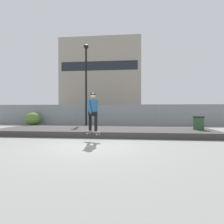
{
  "coord_description": "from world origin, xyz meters",
  "views": [
    {
      "loc": [
        1.58,
        -7.05,
        1.38
      ],
      "look_at": [
        0.33,
        4.61,
        1.24
      ],
      "focal_mm": 30.22,
      "sensor_mm": 36.0,
      "label": 1
    }
  ],
  "objects_px": {
    "skater": "(93,110)",
    "parked_car_near": "(97,115)",
    "trash_bin": "(199,126)",
    "skateboard": "(93,133)",
    "shrub_left": "(33,119)",
    "parked_car_mid": "(156,115)",
    "street_lamp": "(86,75)"
  },
  "relations": [
    {
      "from": "parked_car_mid",
      "to": "shrub_left",
      "type": "height_order",
      "value": "parked_car_mid"
    },
    {
      "from": "shrub_left",
      "to": "parked_car_mid",
      "type": "bearing_deg",
      "value": 15.89
    },
    {
      "from": "skater",
      "to": "street_lamp",
      "type": "relative_size",
      "value": 0.24
    },
    {
      "from": "skater",
      "to": "parked_car_mid",
      "type": "height_order",
      "value": "skater"
    },
    {
      "from": "shrub_left",
      "to": "trash_bin",
      "type": "distance_m",
      "value": 13.78
    },
    {
      "from": "skateboard",
      "to": "shrub_left",
      "type": "bearing_deg",
      "value": 131.61
    },
    {
      "from": "street_lamp",
      "to": "parked_car_mid",
      "type": "height_order",
      "value": "street_lamp"
    },
    {
      "from": "skateboard",
      "to": "skater",
      "type": "bearing_deg",
      "value": 86.42
    },
    {
      "from": "skater",
      "to": "trash_bin",
      "type": "distance_m",
      "value": 5.91
    },
    {
      "from": "skater",
      "to": "parked_car_near",
      "type": "distance_m",
      "value": 11.72
    },
    {
      "from": "shrub_left",
      "to": "skater",
      "type": "bearing_deg",
      "value": -48.39
    },
    {
      "from": "skateboard",
      "to": "trash_bin",
      "type": "relative_size",
      "value": 0.78
    },
    {
      "from": "parked_car_near",
      "to": "parked_car_mid",
      "type": "bearing_deg",
      "value": -0.3
    },
    {
      "from": "parked_car_mid",
      "to": "trash_bin",
      "type": "relative_size",
      "value": 4.42
    },
    {
      "from": "parked_car_near",
      "to": "trash_bin",
      "type": "bearing_deg",
      "value": -50.92
    },
    {
      "from": "street_lamp",
      "to": "parked_car_near",
      "type": "distance_m",
      "value": 4.93
    },
    {
      "from": "skateboard",
      "to": "skater",
      "type": "distance_m",
      "value": 0.98
    },
    {
      "from": "shrub_left",
      "to": "street_lamp",
      "type": "bearing_deg",
      "value": -1.68
    },
    {
      "from": "parked_car_mid",
      "to": "skater",
      "type": "bearing_deg",
      "value": -109.69
    },
    {
      "from": "street_lamp",
      "to": "skateboard",
      "type": "bearing_deg",
      "value": -74.04
    },
    {
      "from": "street_lamp",
      "to": "parked_car_near",
      "type": "bearing_deg",
      "value": 84.94
    },
    {
      "from": "parked_car_mid",
      "to": "shrub_left",
      "type": "bearing_deg",
      "value": -164.11
    },
    {
      "from": "skater",
      "to": "parked_car_near",
      "type": "xyz_separation_m",
      "value": [
        -2.01,
        11.54,
        -0.51
      ]
    },
    {
      "from": "skateboard",
      "to": "trash_bin",
      "type": "bearing_deg",
      "value": 26.38
    },
    {
      "from": "street_lamp",
      "to": "skater",
      "type": "bearing_deg",
      "value": -74.04
    },
    {
      "from": "trash_bin",
      "to": "parked_car_mid",
      "type": "bearing_deg",
      "value": 97.2
    },
    {
      "from": "parked_car_mid",
      "to": "trash_bin",
      "type": "xyz_separation_m",
      "value": [
        1.13,
        -8.9,
        -0.32
      ]
    },
    {
      "from": "shrub_left",
      "to": "trash_bin",
      "type": "height_order",
      "value": "shrub_left"
    },
    {
      "from": "street_lamp",
      "to": "parked_car_mid",
      "type": "bearing_deg",
      "value": 27.88
    },
    {
      "from": "street_lamp",
      "to": "trash_bin",
      "type": "bearing_deg",
      "value": -36.03
    },
    {
      "from": "trash_bin",
      "to": "skater",
      "type": "bearing_deg",
      "value": -153.62
    },
    {
      "from": "parked_car_near",
      "to": "parked_car_mid",
      "type": "height_order",
      "value": "same"
    }
  ]
}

